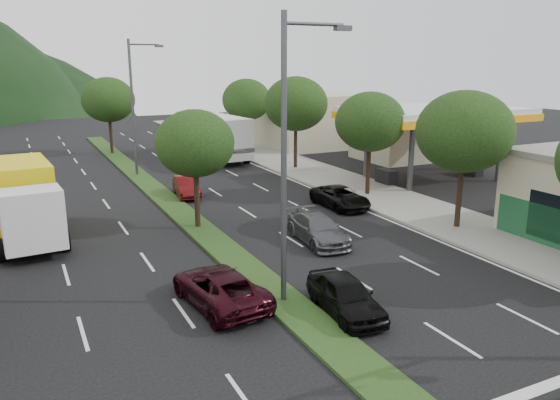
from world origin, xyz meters
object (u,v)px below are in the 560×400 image
tree_r_b (464,132)px  streetlight_near (289,148)px  tree_r_d (296,104)px  car_queue_b (318,229)px  car_queue_c (186,187)px  car_queue_d (340,197)px  tree_r_e (247,100)px  box_truck (24,204)px  car_queue_a (346,295)px  tree_med_far (108,100)px  suv_maroon (220,287)px  motorhome (213,135)px  tree_med_near (195,144)px  tree_r_c (370,122)px  streetlight_mid (135,101)px

tree_r_b → streetlight_near: bearing=-161.3°
tree_r_d → car_queue_b: 18.84m
tree_r_b → car_queue_c: size_ratio=1.82×
tree_r_b → car_queue_d: tree_r_b is taller
tree_r_e → box_truck: (-20.00, -20.00, -3.14)m
tree_r_e → car_queue_d: tree_r_e is taller
tree_r_b → car_queue_a: 12.74m
car_queue_b → tree_med_far: bearing=103.5°
suv_maroon → motorhome: bearing=-115.0°
tree_r_e → car_queue_c: bearing=-125.0°
car_queue_b → car_queue_d: size_ratio=1.02×
tree_r_e → motorhome: tree_r_e is taller
tree_med_far → tree_med_near: bearing=-90.0°
streetlight_near → tree_med_far: bearing=90.3°
car_queue_b → tree_r_c: bearing=46.8°
tree_r_c → car_queue_b: (-7.52, -6.67, -4.09)m
tree_r_b → tree_med_far: bearing=110.6°
tree_r_b → motorhome: bearing=99.6°
box_truck → tree_r_e: bearing=-139.2°
car_queue_c → motorhome: bearing=71.4°
tree_r_e → suv_maroon: bearing=-114.4°
tree_r_b → tree_med_near: tree_r_b is taller
tree_r_b → car_queue_d: bearing=116.2°
tree_r_c → car_queue_d: size_ratio=1.46×
streetlight_near → suv_maroon: size_ratio=2.12×
car_queue_c → tree_r_d: bearing=33.2°
tree_r_d → box_truck: 22.62m
car_queue_a → tree_r_e: bearing=78.6°
suv_maroon → box_truck: size_ratio=0.61×
streetlight_near → car_queue_c: bearing=85.7°
tree_r_d → streetlight_mid: bearing=165.7°
tree_r_d → tree_med_near: bearing=-135.0°
streetlight_mid → car_queue_a: 27.22m
tree_r_b → tree_r_d: bearing=90.0°
tree_r_c → streetlight_mid: streetlight_mid is taller
streetlight_near → car_queue_c: size_ratio=2.62×
car_queue_d → car_queue_b: bearing=-131.2°
tree_r_b → streetlight_mid: size_ratio=0.69×
box_truck → tree_med_far: bearing=-112.6°
tree_r_d → tree_r_e: bearing=90.0°
streetlight_mid → tree_r_d: bearing=-14.3°
tree_r_b → car_queue_c: (-10.50, 13.02, -4.41)m
tree_med_far → car_queue_d: 27.51m
tree_med_far → streetlight_mid: streetlight_mid is taller
streetlight_mid → tree_med_near: bearing=-90.8°
suv_maroon → box_truck: (-5.88, 11.19, 1.09)m
car_queue_b → streetlight_near: bearing=-123.5°
tree_r_e → car_queue_a: 35.59m
car_queue_d → motorhome: (-1.18, 19.18, 1.45)m
tree_med_near → car_queue_b: (4.48, -4.67, -3.77)m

